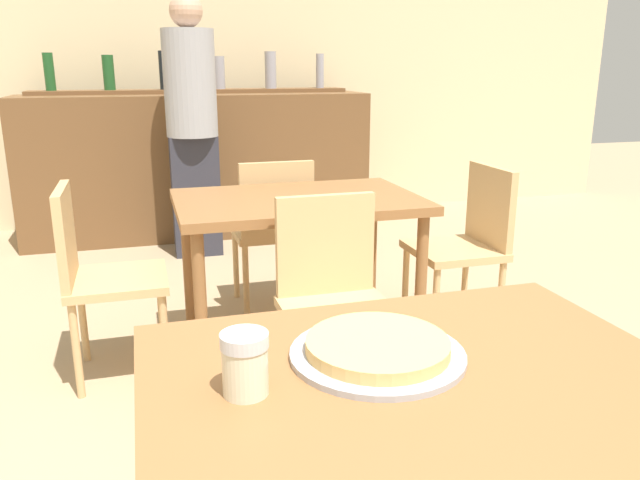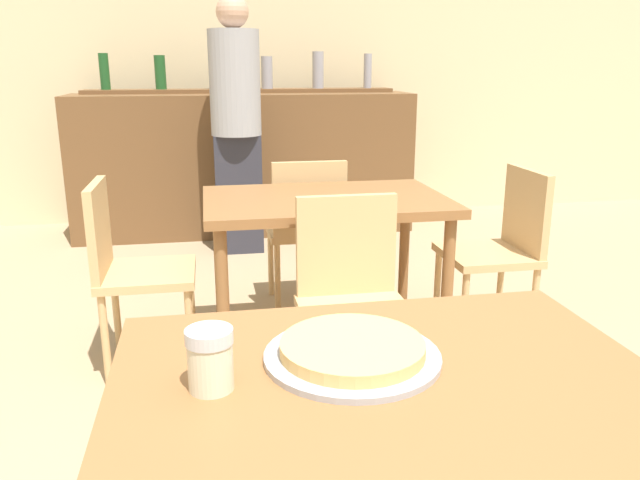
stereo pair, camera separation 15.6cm
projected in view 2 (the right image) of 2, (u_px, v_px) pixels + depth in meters
name	position (u px, v px, depth m)	size (l,w,h in m)	color
wall_back	(238.00, 51.00, 5.14)	(8.00, 0.05, 2.80)	beige
dining_table_near	(389.00, 431.00, 1.10)	(0.96, 0.73, 0.76)	brown
dining_table_far	(325.00, 217.00, 2.75)	(1.05, 0.71, 0.73)	brown
bar_counter	(245.00, 164.00, 4.90)	(2.60, 0.56, 1.08)	brown
bar_back_shelf	(241.00, 83.00, 4.86)	(2.39, 0.24, 0.31)	brown
chair_far_side_front	(352.00, 292.00, 2.29)	(0.40, 0.40, 0.82)	tan
chair_far_side_back	(307.00, 223.00, 3.29)	(0.40, 0.40, 0.82)	tan
chair_far_side_left	(128.00, 262.00, 2.65)	(0.40, 0.40, 0.82)	tan
chair_far_side_right	(502.00, 242.00, 2.94)	(0.40, 0.40, 0.82)	tan
pizza_tray	(352.00, 351.00, 1.14)	(0.33, 0.33, 0.04)	#A3A3A8
cheese_shaker	(210.00, 359.00, 1.03)	(0.08, 0.08, 0.11)	beige
person_standing	(236.00, 118.00, 4.23)	(0.34, 0.34, 1.73)	#2D2D38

